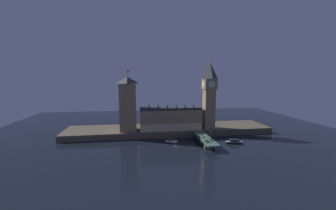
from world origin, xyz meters
TOP-DOWN VIEW (x-y plane):
  - ground_plane at (0.00, 0.00)m, footprint 400.00×400.00m
  - embankment at (0.00, 39.00)m, footprint 220.00×42.00m
  - parliament_hall at (-0.08, 30.07)m, footprint 63.48×19.52m
  - clock_tower at (40.88, 26.98)m, footprint 13.42×13.53m
  - victoria_tower at (-43.70, 29.64)m, footprint 16.61×16.61m
  - bridge at (26.72, -5.00)m, footprint 10.47×46.00m
  - car_northbound_lead at (24.42, -2.31)m, footprint 2.00×3.81m
  - car_northbound_trail at (24.42, -16.88)m, footprint 2.11×4.28m
  - car_southbound_lead at (29.03, -13.66)m, footprint 1.90×4.05m
  - pedestrian_near_rail at (22.12, -15.82)m, footprint 0.38×0.38m
  - pedestrian_far_rail at (22.12, 2.77)m, footprint 0.38×0.38m
  - street_lamp_near at (21.72, -19.72)m, footprint 1.34×0.60m
  - street_lamp_mid at (31.73, -5.00)m, footprint 1.34×0.60m
  - street_lamp_far at (21.72, 9.72)m, footprint 1.34×0.60m
  - boat_upstream at (-3.15, 4.28)m, footprint 12.99×6.81m
  - boat_downstream at (53.57, -7.90)m, footprint 17.79×7.83m

SIDE VIEW (x-z plane):
  - ground_plane at x=0.00m, z-range 0.00..0.00m
  - boat_upstream at x=-3.15m, z-range -0.51..3.29m
  - boat_downstream at x=53.57m, z-range -0.57..3.67m
  - embankment at x=0.00m, z-range 0.00..6.39m
  - bridge at x=26.72m, z-range 1.20..7.23m
  - car_northbound_trail at x=24.42m, z-range 5.98..7.36m
  - car_northbound_lead at x=24.42m, z-range 5.98..7.43m
  - car_southbound_lead at x=29.03m, z-range 5.98..7.45m
  - pedestrian_near_rail at x=22.12m, z-range 6.07..7.74m
  - pedestrian_far_rail at x=22.12m, z-range 6.08..7.82m
  - street_lamp_mid at x=31.73m, z-range 6.86..13.46m
  - street_lamp_far at x=21.72m, z-range 6.89..13.78m
  - street_lamp_near at x=21.72m, z-range 6.90..13.94m
  - parliament_hall at x=-0.08m, z-range 4.03..32.23m
  - victoria_tower at x=-43.70m, z-range 3.51..64.65m
  - clock_tower at x=40.88m, z-range 8.51..80.37m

